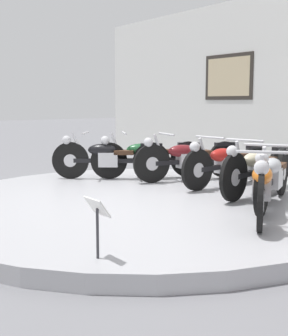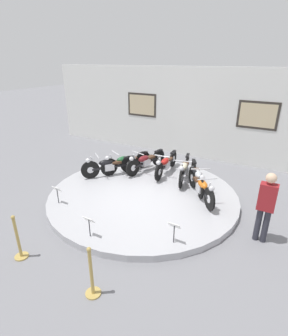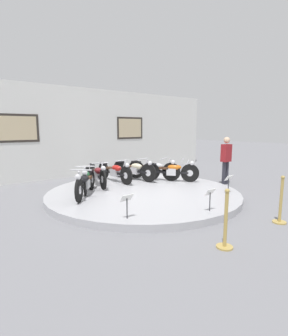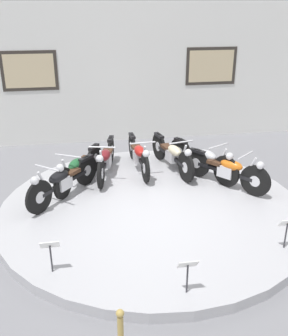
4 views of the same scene
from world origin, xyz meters
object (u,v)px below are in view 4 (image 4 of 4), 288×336
at_px(motorcycle_green, 79,168).
at_px(info_placard_front_centre, 188,269).
at_px(info_placard_front_right, 287,227).
at_px(motorcycle_orange, 227,169).
at_px(motorcycle_cream, 172,154).
at_px(info_placard_front_left, 50,249).
at_px(motorcycle_maroon, 106,158).
at_px(motorcycle_black, 63,180).
at_px(motorcycle_silver, 203,159).
at_px(motorcycle_red, 139,154).

xyz_separation_m(motorcycle_green, info_placard_front_centre, (1.30, -3.49, -0.01)).
bearing_deg(info_placard_front_right, motorcycle_orange, 93.13).
bearing_deg(motorcycle_cream, info_placard_front_left, -127.74).
bearing_deg(motorcycle_maroon, motorcycle_black, -132.37).
height_order(motorcycle_green, motorcycle_silver, motorcycle_silver).
xyz_separation_m(motorcycle_cream, info_placard_front_right, (1.00, -3.16, -0.02)).
bearing_deg(info_placard_front_right, motorcycle_cream, 107.52).
height_order(motorcycle_black, motorcycle_orange, motorcycle_orange).
height_order(motorcycle_orange, info_placard_front_right, motorcycle_orange).
distance_m(motorcycle_maroon, motorcycle_silver, 2.06).
bearing_deg(motorcycle_black, motorcycle_red, 34.50).
xyz_separation_m(motorcycle_black, info_placard_front_centre, (1.60, -2.92, -0.01)).
distance_m(motorcycle_green, info_placard_front_right, 4.10).
bearing_deg(motorcycle_black, motorcycle_cream, 22.49).
bearing_deg(motorcycle_silver, motorcycle_maroon, 168.99).
bearing_deg(motorcycle_green, info_placard_front_right, -42.44).
xyz_separation_m(motorcycle_cream, info_placard_front_left, (-2.45, -3.16, -0.02)).
distance_m(motorcycle_black, motorcycle_red, 1.95).
bearing_deg(motorcycle_maroon, motorcycle_cream, 0.05).
height_order(motorcycle_green, motorcycle_maroon, motorcycle_maroon).
xyz_separation_m(motorcycle_maroon, info_placard_front_centre, (0.73, -3.88, -0.01)).
bearing_deg(motorcycle_green, motorcycle_red, 22.39).
bearing_deg(motorcycle_orange, motorcycle_black, 180.00).
relative_size(motorcycle_black, info_placard_front_left, 3.04).
bearing_deg(motorcycle_silver, motorcycle_green, -179.96).
relative_size(motorcycle_green, info_placard_front_centre, 3.42).
xyz_separation_m(motorcycle_black, motorcycle_maroon, (0.88, 0.96, 0.00)).
bearing_deg(motorcycle_cream, info_placard_front_right, -72.48).
bearing_deg(motorcycle_maroon, info_placard_front_centre, -79.41).
bearing_deg(motorcycle_red, info_placard_front_centre, -90.04).
height_order(motorcycle_cream, info_placard_front_left, motorcycle_cream).
bearing_deg(info_placard_front_centre, motorcycle_cream, 79.42).
relative_size(motorcycle_black, motorcycle_maroon, 0.81).
relative_size(motorcycle_black, info_placard_front_centre, 3.04).
xyz_separation_m(info_placard_front_left, info_placard_front_right, (3.45, 0.00, 0.00)).
xyz_separation_m(motorcycle_black, motorcycle_cream, (2.33, 0.96, 0.01)).
distance_m(motorcycle_silver, info_placard_front_left, 4.10).
distance_m(motorcycle_cream, motorcycle_orange, 1.30).
distance_m(motorcycle_green, info_placard_front_left, 2.80).
relative_size(motorcycle_maroon, motorcycle_cream, 0.99).
bearing_deg(info_placard_front_centre, motorcycle_silver, 69.56).
distance_m(motorcycle_orange, info_placard_front_centre, 3.33).
relative_size(motorcycle_red, info_placard_front_centre, 3.82).
xyz_separation_m(motorcycle_cream, motorcycle_silver, (0.58, -0.40, 0.00)).
bearing_deg(info_placard_front_centre, motorcycle_green, 110.48).
xyz_separation_m(motorcycle_maroon, motorcycle_red, (0.73, 0.14, -0.00)).
height_order(motorcycle_cream, motorcycle_silver, motorcycle_silver).
xyz_separation_m(motorcycle_maroon, motorcycle_cream, (1.45, 0.00, 0.01)).
relative_size(motorcycle_green, motorcycle_maroon, 0.91).
height_order(motorcycle_green, info_placard_front_left, motorcycle_green).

